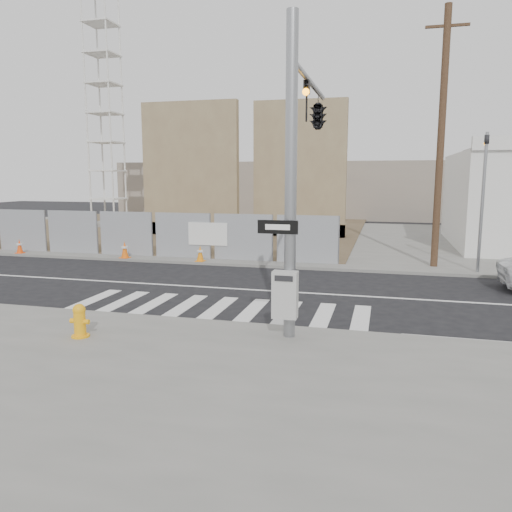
% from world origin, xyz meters
% --- Properties ---
extents(ground, '(100.00, 100.00, 0.00)m').
position_xyz_m(ground, '(0.00, 0.00, 0.00)').
color(ground, black).
rests_on(ground, ground).
extents(sidewalk_far, '(50.00, 20.00, 0.12)m').
position_xyz_m(sidewalk_far, '(0.00, 14.00, 0.06)').
color(sidewalk_far, slate).
rests_on(sidewalk_far, ground).
extents(signal_pole, '(0.96, 5.87, 7.00)m').
position_xyz_m(signal_pole, '(2.49, -2.05, 4.78)').
color(signal_pole, gray).
rests_on(signal_pole, sidewalk_near).
extents(far_signal_pole, '(0.16, 0.20, 5.60)m').
position_xyz_m(far_signal_pole, '(8.00, 4.60, 3.48)').
color(far_signal_pole, gray).
rests_on(far_signal_pole, sidewalk_far).
extents(chain_link_fence, '(24.60, 0.04, 2.00)m').
position_xyz_m(chain_link_fence, '(-10.00, 5.00, 1.12)').
color(chain_link_fence, gray).
rests_on(chain_link_fence, sidewalk_far).
extents(concrete_wall_left, '(6.00, 1.30, 8.00)m').
position_xyz_m(concrete_wall_left, '(-7.00, 13.08, 3.38)').
color(concrete_wall_left, '#7B674A').
rests_on(concrete_wall_left, sidewalk_far).
extents(concrete_wall_right, '(5.50, 1.30, 8.00)m').
position_xyz_m(concrete_wall_right, '(-0.50, 14.08, 3.38)').
color(concrete_wall_right, '#7B674A').
rests_on(concrete_wall_right, sidewalk_far).
extents(crane_tower, '(2.60, 2.60, 18.15)m').
position_xyz_m(crane_tower, '(-15.00, 17.00, 9.02)').
color(crane_tower, slate).
rests_on(crane_tower, sidewalk_far).
extents(utility_pole_right, '(1.60, 0.28, 10.00)m').
position_xyz_m(utility_pole_right, '(6.50, 5.50, 5.20)').
color(utility_pole_right, '#4C3423').
rests_on(utility_pole_right, sidewalk_far).
extents(fire_hydrant, '(0.48, 0.45, 0.77)m').
position_xyz_m(fire_hydrant, '(-2.07, -6.05, 0.50)').
color(fire_hydrant, '#FCA80E').
rests_on(fire_hydrant, sidewalk_near).
extents(traffic_cone_b, '(0.37, 0.37, 0.67)m').
position_xyz_m(traffic_cone_b, '(-12.18, 4.22, 0.44)').
color(traffic_cone_b, '#FD4B0D').
rests_on(traffic_cone_b, sidewalk_far).
extents(traffic_cone_c, '(0.43, 0.43, 0.75)m').
position_xyz_m(traffic_cone_c, '(-6.67, 4.22, 0.48)').
color(traffic_cone_c, orange).
rests_on(traffic_cone_c, sidewalk_far).
extents(traffic_cone_d, '(0.38, 0.38, 0.68)m').
position_xyz_m(traffic_cone_d, '(-3.09, 4.22, 0.45)').
color(traffic_cone_d, orange).
rests_on(traffic_cone_d, sidewalk_far).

